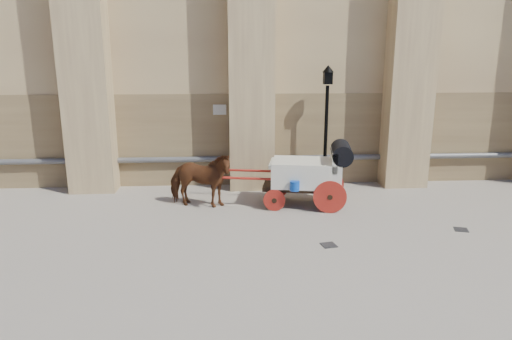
{
  "coord_description": "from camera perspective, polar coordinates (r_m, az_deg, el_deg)",
  "views": [
    {
      "loc": [
        -1.78,
        -10.7,
        4.12
      ],
      "look_at": [
        -0.98,
        1.7,
        1.05
      ],
      "focal_mm": 32.0,
      "sensor_mm": 36.0,
      "label": 1
    }
  ],
  "objects": [
    {
      "name": "drain_grate_far",
      "position": [
        12.39,
        24.25,
        -6.81
      ],
      "size": [
        0.4,
        0.4,
        0.01
      ],
      "primitive_type": "cube",
      "rotation": [
        0.0,
        0.0,
        -0.31
      ],
      "color": "black",
      "rests_on": "ground"
    },
    {
      "name": "street_lamp",
      "position": [
        14.53,
        8.76,
        5.67
      ],
      "size": [
        0.37,
        0.37,
        3.9
      ],
      "color": "black",
      "rests_on": "ground"
    },
    {
      "name": "drain_grate_near",
      "position": [
        10.56,
        9.08,
        -9.25
      ],
      "size": [
        0.38,
        0.38,
        0.01
      ],
      "primitive_type": "cube",
      "rotation": [
        0.0,
        0.0,
        0.2
      ],
      "color": "black",
      "rests_on": "ground"
    },
    {
      "name": "ground",
      "position": [
        11.61,
        5.41,
        -6.99
      ],
      "size": [
        90.0,
        90.0,
        0.0
      ],
      "primitive_type": "plane",
      "color": "gray",
      "rests_on": "ground"
    },
    {
      "name": "horse",
      "position": [
        12.87,
        -7.04,
        -1.23
      ],
      "size": [
        2.03,
        1.27,
        1.58
      ],
      "primitive_type": "imported",
      "rotation": [
        0.0,
        0.0,
        1.33
      ],
      "color": "#5F3014",
      "rests_on": "ground"
    },
    {
      "name": "carriage",
      "position": [
        12.96,
        6.95,
        -0.2
      ],
      "size": [
        4.34,
        1.87,
        1.84
      ],
      "rotation": [
        0.0,
        0.0,
        -0.18
      ],
      "color": "black",
      "rests_on": "ground"
    }
  ]
}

